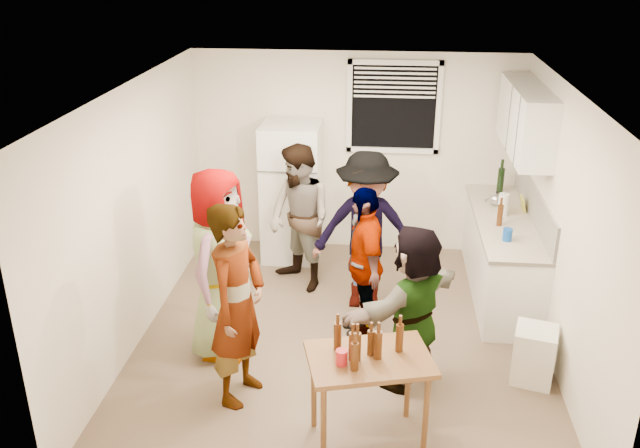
# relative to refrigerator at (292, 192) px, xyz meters

# --- Properties ---
(room) EXTENTS (4.00, 4.50, 2.50)m
(room) POSITION_rel_refrigerator_xyz_m (0.75, -1.88, -0.85)
(room) COLOR white
(room) RESTS_ON ground
(window) EXTENTS (1.12, 0.10, 1.06)m
(window) POSITION_rel_refrigerator_xyz_m (1.20, 0.33, 1.00)
(window) COLOR white
(window) RESTS_ON room
(refrigerator) EXTENTS (0.70, 0.70, 1.70)m
(refrigerator) POSITION_rel_refrigerator_xyz_m (0.00, 0.00, 0.00)
(refrigerator) COLOR white
(refrigerator) RESTS_ON ground
(counter_lower) EXTENTS (0.60, 2.20, 0.86)m
(counter_lower) POSITION_rel_refrigerator_xyz_m (2.45, -0.73, -0.42)
(counter_lower) COLOR white
(counter_lower) RESTS_ON ground
(countertop) EXTENTS (0.64, 2.22, 0.04)m
(countertop) POSITION_rel_refrigerator_xyz_m (2.45, -0.73, 0.03)
(countertop) COLOR beige
(countertop) RESTS_ON counter_lower
(backsplash) EXTENTS (0.03, 2.20, 0.36)m
(backsplash) POSITION_rel_refrigerator_xyz_m (2.74, -0.73, 0.23)
(backsplash) COLOR beige
(backsplash) RESTS_ON countertop
(upper_cabinets) EXTENTS (0.34, 1.60, 0.70)m
(upper_cabinets) POSITION_rel_refrigerator_xyz_m (2.58, -0.53, 1.10)
(upper_cabinets) COLOR white
(upper_cabinets) RESTS_ON room
(kettle) EXTENTS (0.28, 0.26, 0.18)m
(kettle) POSITION_rel_refrigerator_xyz_m (2.40, -0.34, 0.05)
(kettle) COLOR silver
(kettle) RESTS_ON countertop
(paper_towel) EXTENTS (0.11, 0.11, 0.24)m
(paper_towel) POSITION_rel_refrigerator_xyz_m (2.43, -0.63, 0.05)
(paper_towel) COLOR white
(paper_towel) RESTS_ON countertop
(wine_bottle) EXTENTS (0.08, 0.08, 0.31)m
(wine_bottle) POSITION_rel_refrigerator_xyz_m (2.50, 0.09, 0.05)
(wine_bottle) COLOR black
(wine_bottle) RESTS_ON countertop
(beer_bottle_counter) EXTENTS (0.06, 0.06, 0.23)m
(beer_bottle_counter) POSITION_rel_refrigerator_xyz_m (2.35, -0.94, 0.05)
(beer_bottle_counter) COLOR #47230C
(beer_bottle_counter) RESTS_ON countertop
(blue_cup) EXTENTS (0.10, 0.10, 0.13)m
(blue_cup) POSITION_rel_refrigerator_xyz_m (2.37, -1.33, 0.05)
(blue_cup) COLOR #0F46A4
(blue_cup) RESTS_ON countertop
(picture_frame) EXTENTS (0.02, 0.19, 0.16)m
(picture_frame) POSITION_rel_refrigerator_xyz_m (2.67, -0.47, 0.13)
(picture_frame) COLOR gold
(picture_frame) RESTS_ON countertop
(trash_bin) EXTENTS (0.43, 0.43, 0.52)m
(trash_bin) POSITION_rel_refrigerator_xyz_m (2.52, -2.41, -0.60)
(trash_bin) COLOR white
(trash_bin) RESTS_ON ground
(serving_table) EXTENTS (1.06, 0.84, 0.78)m
(serving_table) POSITION_rel_refrigerator_xyz_m (1.06, -3.37, -0.85)
(serving_table) COLOR brown
(serving_table) RESTS_ON ground
(beer_bottle_table) EXTENTS (0.05, 0.05, 0.21)m
(beer_bottle_table) POSITION_rel_refrigerator_xyz_m (1.07, -3.33, -0.07)
(beer_bottle_table) COLOR #47230C
(beer_bottle_table) RESTS_ON serving_table
(red_cup) EXTENTS (0.09, 0.09, 0.12)m
(red_cup) POSITION_rel_refrigerator_xyz_m (0.86, -3.48, -0.07)
(red_cup) COLOR red
(red_cup) RESTS_ON serving_table
(guest_grey) EXTENTS (2.00, 1.26, 0.59)m
(guest_grey) POSITION_rel_refrigerator_xyz_m (-0.37, -2.21, -0.85)
(guest_grey) COLOR #999999
(guest_grey) RESTS_ON ground
(guest_stripe) EXTENTS (1.91, 1.15, 0.43)m
(guest_stripe) POSITION_rel_refrigerator_xyz_m (-0.06, -2.88, -0.85)
(guest_stripe) COLOR #141933
(guest_stripe) RESTS_ON ground
(guest_back_left) EXTENTS (1.75, 1.75, 0.63)m
(guest_back_left) POSITION_rel_refrigerator_xyz_m (0.20, -0.80, -0.85)
(guest_back_left) COLOR #4F3A26
(guest_back_left) RESTS_ON ground
(guest_back_right) EXTENTS (1.18, 1.77, 0.65)m
(guest_back_right) POSITION_rel_refrigerator_xyz_m (0.95, -1.17, -0.85)
(guest_back_right) COLOR #45454A
(guest_back_right) RESTS_ON ground
(guest_black) EXTENTS (1.74, 1.28, 0.38)m
(guest_black) POSITION_rel_refrigerator_xyz_m (0.95, -1.73, -0.85)
(guest_black) COLOR black
(guest_black) RESTS_ON ground
(guest_orange) EXTENTS (2.06, 2.06, 0.45)m
(guest_orange) POSITION_rel_refrigerator_xyz_m (1.41, -2.52, -0.85)
(guest_orange) COLOR #E49E57
(guest_orange) RESTS_ON ground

